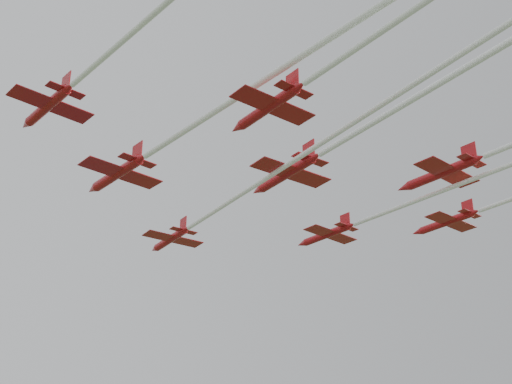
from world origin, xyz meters
name	(u,v)px	position (x,y,z in m)	size (l,w,h in m)	color
jet_lead	(242,194)	(2.08, -3.55, 60.13)	(13.13, 67.01, 2.57)	red
jet_row2_left	(183,132)	(-9.56, -13.58, 60.62)	(18.20, 55.46, 2.94)	red
jet_row2_right	(383,213)	(20.64, -6.85, 59.78)	(14.92, 44.38, 2.50)	red
jet_row3_left	(99,61)	(-21.30, -25.02, 58.53)	(13.87, 41.68, 2.34)	red
jet_row3_mid	(373,122)	(7.19, -24.14, 60.59)	(14.14, 60.38, 2.96)	red
jet_row3_right	(502,202)	(33.72, -14.63, 60.79)	(13.36, 41.52, 2.55)	red
jet_row4_left	(342,58)	(-3.34, -34.52, 58.49)	(12.39, 44.77, 2.51)	red
jet_row4_right	(506,147)	(24.07, -25.46, 61.17)	(15.10, 43.44, 2.85)	red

